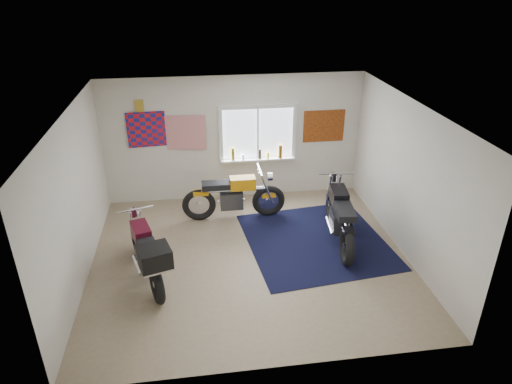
{
  "coord_description": "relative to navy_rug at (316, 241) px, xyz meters",
  "views": [
    {
      "loc": [
        -0.84,
        -6.69,
        4.64
      ],
      "look_at": [
        0.17,
        0.4,
        1.1
      ],
      "focal_mm": 32.0,
      "sensor_mm": 36.0,
      "label": 1
    }
  ],
  "objects": [
    {
      "name": "triumph_poster",
      "position": [
        0.65,
        2.11,
        1.54
      ],
      "size": [
        0.9,
        0.03,
        0.7
      ],
      "primitive_type": "cube",
      "color": "#A54C14",
      "rests_on": "room_shell"
    },
    {
      "name": "navy_rug",
      "position": [
        0.0,
        0.0,
        0.0
      ],
      "size": [
        2.77,
        2.85,
        0.01
      ],
      "primitive_type": "cube",
      "rotation": [
        0.0,
        0.0,
        0.11
      ],
      "color": "black",
      "rests_on": "ground"
    },
    {
      "name": "flag_display",
      "position": [
        -3.2,
        2.11,
        2.14
      ],
      "size": [
        1.6,
        0.1,
        1.17
      ],
      "color": "red",
      "rests_on": "room_shell"
    },
    {
      "name": "black_chrome_bike",
      "position": [
        0.42,
        -0.01,
        0.49
      ],
      "size": [
        0.68,
        2.22,
        1.14
      ],
      "rotation": [
        0.0,
        0.0,
        1.45
      ],
      "color": "black",
      "rests_on": "navy_rug"
    },
    {
      "name": "window_assembly",
      "position": [
        -0.8,
        2.1,
        1.36
      ],
      "size": [
        1.66,
        0.17,
        1.26
      ],
      "color": "white",
      "rests_on": "room_shell"
    },
    {
      "name": "maroon_tourer",
      "position": [
        -3.01,
        -0.82,
        0.53
      ],
      "size": [
        0.96,
        2.02,
        1.04
      ],
      "rotation": [
        0.0,
        0.0,
        1.87
      ],
      "color": "black",
      "rests_on": "ground"
    },
    {
      "name": "oil_bottles",
      "position": [
        -0.73,
        2.03,
        1.02
      ],
      "size": [
        1.11,
        0.09,
        0.3
      ],
      "color": "#816412",
      "rests_on": "window_assembly"
    },
    {
      "name": "room_shell",
      "position": [
        -1.3,
        -0.37,
        1.63
      ],
      "size": [
        5.5,
        5.5,
        5.5
      ],
      "color": "white",
      "rests_on": "ground"
    },
    {
      "name": "ground",
      "position": [
        -1.3,
        -0.37,
        -0.01
      ],
      "size": [
        5.5,
        5.5,
        0.0
      ],
      "primitive_type": "plane",
      "color": "#9E896B",
      "rests_on": "ground"
    },
    {
      "name": "yellow_triumph",
      "position": [
        -1.44,
        1.13,
        0.46
      ],
      "size": [
        2.1,
        0.63,
        1.06
      ],
      "rotation": [
        0.0,
        0.0,
        -0.01
      ],
      "color": "black",
      "rests_on": "ground"
    }
  ]
}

